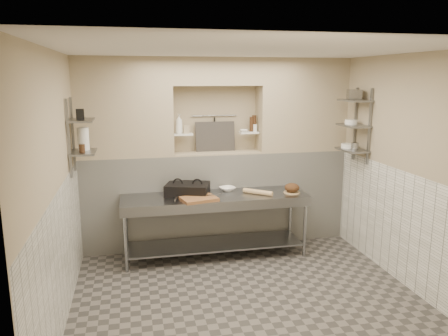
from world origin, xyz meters
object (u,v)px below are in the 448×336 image
object	(u,v)px
prep_table	(215,213)
rolling_pin	(258,192)
panini_press	(188,189)
cutting_board	(199,199)
mixing_bowl	(227,189)
bread_loaf	(292,188)
bottle_soap	(179,124)
jug_left	(83,139)
bowl_alcove	(244,131)

from	to	relation	value
prep_table	rolling_pin	size ratio (longest dim) A/B	5.89
panini_press	cutting_board	size ratio (longest dim) A/B	1.48
mixing_bowl	bread_loaf	size ratio (longest dim) A/B	1.05
mixing_bowl	rolling_pin	size ratio (longest dim) A/B	0.50
bread_loaf	bottle_soap	xyz separation A→B (m)	(-1.52, 0.66, 0.88)
cutting_board	rolling_pin	world-z (taller)	rolling_pin
jug_left	bread_loaf	bearing A→B (deg)	-1.00
bowl_alcove	prep_table	bearing A→B (deg)	-135.21
panini_press	bowl_alcove	size ratio (longest dim) A/B	5.59
bread_loaf	jug_left	distance (m)	2.92
prep_table	mixing_bowl	world-z (taller)	mixing_bowl
panini_press	bottle_soap	bearing A→B (deg)	115.86
prep_table	bread_loaf	distance (m)	1.15
cutting_board	bottle_soap	world-z (taller)	bottle_soap
panini_press	mixing_bowl	world-z (taller)	panini_press
panini_press	mixing_bowl	distance (m)	0.61
cutting_board	bowl_alcove	distance (m)	1.36
cutting_board	bread_loaf	distance (m)	1.36
panini_press	bowl_alcove	distance (m)	1.25
mixing_bowl	bottle_soap	distance (m)	1.18
cutting_board	jug_left	xyz separation A→B (m)	(-1.45, 0.16, 0.83)
bowl_alcove	rolling_pin	bearing A→B (deg)	-84.61
prep_table	rolling_pin	distance (m)	0.67
bowl_alcove	jug_left	xyz separation A→B (m)	(-2.25, -0.57, 0.02)
rolling_pin	jug_left	world-z (taller)	jug_left
panini_press	prep_table	bearing A→B (deg)	-2.19
rolling_pin	bowl_alcove	world-z (taller)	bowl_alcove
mixing_bowl	jug_left	size ratio (longest dim) A/B	0.78
panini_press	rolling_pin	xyz separation A→B (m)	(0.97, -0.19, -0.05)
bottle_soap	bowl_alcove	bearing A→B (deg)	-1.91
panini_press	cutting_board	distance (m)	0.35
bottle_soap	cutting_board	bearing A→B (deg)	-77.80
prep_table	rolling_pin	xyz separation A→B (m)	(0.60, -0.05, 0.29)
mixing_bowl	cutting_board	bearing A→B (deg)	-138.82
panini_press	rolling_pin	distance (m)	0.99
cutting_board	mixing_bowl	size ratio (longest dim) A/B	2.09
bottle_soap	jug_left	world-z (taller)	bottle_soap
mixing_bowl	rolling_pin	distance (m)	0.47
jug_left	bottle_soap	bearing A→B (deg)	25.26
mixing_bowl	prep_table	bearing A→B (deg)	-134.20
bottle_soap	bowl_alcove	xyz separation A→B (m)	(0.97, -0.03, -0.12)
prep_table	panini_press	xyz separation A→B (m)	(-0.37, 0.14, 0.34)
jug_left	prep_table	bearing A→B (deg)	1.01
bread_loaf	jug_left	world-z (taller)	jug_left
cutting_board	bowl_alcove	size ratio (longest dim) A/B	3.78
panini_press	rolling_pin	size ratio (longest dim) A/B	1.56
prep_table	bread_loaf	xyz separation A→B (m)	(1.10, -0.08, 0.33)
panini_press	jug_left	size ratio (longest dim) A/B	2.43
mixing_bowl	bowl_alcove	xyz separation A→B (m)	(0.32, 0.31, 0.80)
mixing_bowl	bread_loaf	bearing A→B (deg)	-19.84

